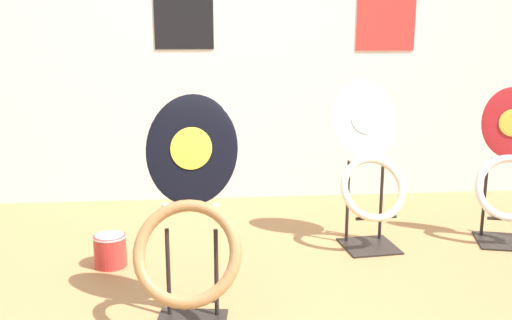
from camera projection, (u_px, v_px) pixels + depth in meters
name	position (u px, v px, depth m)	size (l,w,h in m)	color
wall_back	(219.00, 7.00, 3.75)	(8.00, 0.07, 2.60)	silver
toilet_seat_display_crimson_swirl	(509.00, 176.00, 3.09)	(0.39, 0.34, 0.86)	black
toilet_seat_display_white_plain	(370.00, 170.00, 3.04)	(0.40, 0.40, 0.89)	black
toilet_seat_display_jazz_black	(189.00, 231.00, 2.20)	(0.45, 0.45, 0.91)	black
paint_can	(110.00, 249.00, 2.84)	(0.16, 0.16, 0.16)	red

